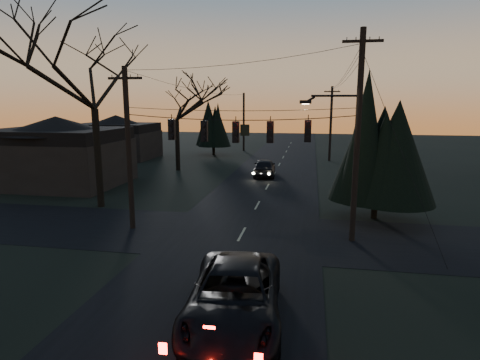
% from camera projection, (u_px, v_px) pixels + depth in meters
% --- Properties ---
extents(ground_plane, '(160.00, 160.00, 0.00)m').
position_uv_depth(ground_plane, '(179.00, 350.00, 11.02)').
color(ground_plane, black).
extents(main_road, '(8.00, 120.00, 0.02)m').
position_uv_depth(main_road, '(264.00, 192.00, 30.34)').
color(main_road, black).
rests_on(main_road, ground).
extents(cross_road, '(60.00, 7.00, 0.02)m').
position_uv_depth(cross_road, '(242.00, 234.00, 20.68)').
color(cross_road, black).
rests_on(cross_road, ground).
extents(utility_pole_right, '(5.00, 0.30, 10.00)m').
position_uv_depth(utility_pole_right, '(352.00, 241.00, 19.73)').
color(utility_pole_right, black).
rests_on(utility_pole_right, ground).
extents(utility_pole_left, '(1.80, 0.30, 8.50)m').
position_uv_depth(utility_pole_left, '(133.00, 228.00, 21.72)').
color(utility_pole_left, black).
rests_on(utility_pole_left, ground).
extents(utility_pole_far_r, '(1.80, 0.30, 8.50)m').
position_uv_depth(utility_pole_far_r, '(329.00, 161.00, 46.79)').
color(utility_pole_far_r, black).
rests_on(utility_pole_far_r, ground).
extents(utility_pole_far_l, '(0.30, 0.30, 8.00)m').
position_uv_depth(utility_pole_far_l, '(244.00, 151.00, 56.51)').
color(utility_pole_far_l, black).
rests_on(utility_pole_far_l, ground).
extents(span_signal_assembly, '(11.50, 0.44, 1.50)m').
position_uv_depth(span_signal_assembly, '(237.00, 131.00, 19.71)').
color(span_signal_assembly, black).
rests_on(span_signal_assembly, ground).
extents(bare_tree_left, '(9.83, 9.83, 12.64)m').
position_uv_depth(bare_tree_left, '(92.00, 67.00, 24.54)').
color(bare_tree_left, black).
rests_on(bare_tree_left, ground).
extents(evergreen_right, '(4.44, 4.44, 7.41)m').
position_uv_depth(evergreen_right, '(378.00, 145.00, 22.76)').
color(evergreen_right, black).
rests_on(evergreen_right, ground).
extents(bare_tree_dist, '(7.23, 7.23, 10.02)m').
position_uv_depth(bare_tree_dist, '(176.00, 99.00, 38.96)').
color(bare_tree_dist, black).
rests_on(bare_tree_dist, ground).
extents(evergreen_dist, '(3.41, 3.41, 6.14)m').
position_uv_depth(evergreen_dist, '(213.00, 126.00, 51.40)').
color(evergreen_dist, black).
rests_on(evergreen_dist, ground).
extents(house_left_near, '(10.00, 8.00, 5.60)m').
position_uv_depth(house_left_near, '(58.00, 151.00, 32.75)').
color(house_left_near, black).
rests_on(house_left_near, ground).
extents(house_left_far, '(9.00, 7.00, 5.20)m').
position_uv_depth(house_left_far, '(117.00, 137.00, 48.77)').
color(house_left_far, black).
rests_on(house_left_far, ground).
extents(suv_near, '(3.35, 6.33, 1.70)m').
position_uv_depth(suv_near, '(234.00, 296.00, 12.29)').
color(suv_near, black).
rests_on(suv_near, ground).
extents(sedan_oncoming_a, '(2.27, 4.90, 1.63)m').
position_uv_depth(sedan_oncoming_a, '(264.00, 167.00, 36.88)').
color(sedan_oncoming_a, black).
rests_on(sedan_oncoming_a, ground).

